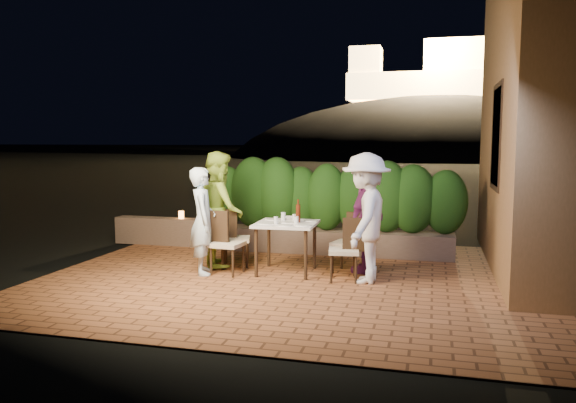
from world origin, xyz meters
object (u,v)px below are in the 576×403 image
(dining_table, at_px, (286,248))
(diner_blue, at_px, (203,221))
(beer_bottle, at_px, (298,211))
(bowl, at_px, (289,218))
(chair_right_back, at_px, (348,242))
(diner_green, at_px, (220,209))
(parapet_lamp, at_px, (181,215))
(chair_left_back, at_px, (236,238))
(chair_right_front, at_px, (344,249))
(diner_white, at_px, (366,218))
(diner_purple, at_px, (367,221))
(chair_left_front, at_px, (227,243))

(dining_table, xyz_separation_m, diner_blue, (-1.16, -0.36, 0.41))
(beer_bottle, height_order, bowl, beer_bottle)
(chair_right_back, height_order, diner_blue, diner_blue)
(beer_bottle, distance_m, diner_blue, 1.40)
(dining_table, relative_size, diner_green, 0.49)
(chair_right_back, height_order, diner_green, diner_green)
(parapet_lamp, bearing_deg, chair_left_back, -41.20)
(beer_bottle, height_order, diner_green, diner_green)
(chair_left_back, bearing_deg, chair_right_back, -16.35)
(chair_right_back, relative_size, parapet_lamp, 6.47)
(beer_bottle, bearing_deg, chair_right_front, -23.72)
(beer_bottle, height_order, parapet_lamp, beer_bottle)
(diner_white, xyz_separation_m, diner_purple, (-0.05, 0.58, -0.13))
(dining_table, bearing_deg, bowl, 98.59)
(chair_right_front, bearing_deg, diner_white, 172.02)
(chair_left_front, bearing_deg, dining_table, 25.43)
(diner_green, bearing_deg, diner_purple, -114.25)
(beer_bottle, relative_size, chair_left_front, 0.37)
(diner_purple, xyz_separation_m, parapet_lamp, (-3.59, 1.29, -0.20))
(bowl, distance_m, diner_purple, 1.19)
(chair_right_back, height_order, diner_white, diner_white)
(dining_table, distance_m, chair_right_front, 0.93)
(chair_right_front, height_order, diner_white, diner_white)
(beer_bottle, distance_m, chair_left_front, 1.14)
(beer_bottle, height_order, diner_white, diner_white)
(beer_bottle, relative_size, diner_blue, 0.22)
(dining_table, relative_size, beer_bottle, 2.56)
(bowl, xyz_separation_m, diner_white, (1.24, -0.57, 0.12))
(chair_left_back, bearing_deg, diner_purple, -14.36)
(chair_left_back, xyz_separation_m, diner_green, (-0.26, -0.01, 0.45))
(dining_table, relative_size, diner_blue, 0.56)
(chair_right_front, relative_size, diner_purple, 0.58)
(bowl, relative_size, diner_purple, 0.12)
(diner_blue, distance_m, diner_green, 0.60)
(bowl, relative_size, chair_left_back, 0.20)
(beer_bottle, relative_size, chair_right_front, 0.38)
(chair_left_back, xyz_separation_m, chair_right_back, (1.74, 0.02, 0.01))
(chair_left_front, bearing_deg, diner_white, 7.32)
(diner_green, relative_size, diner_purple, 1.17)
(dining_table, distance_m, chair_left_back, 0.90)
(beer_bottle, xyz_separation_m, chair_left_front, (-0.98, -0.35, -0.46))
(beer_bottle, xyz_separation_m, diner_purple, (0.98, 0.26, -0.15))
(diner_white, bearing_deg, diner_purple, -170.65)
(chair_left_back, relative_size, parapet_lamp, 6.38)
(chair_right_front, bearing_deg, parapet_lamp, -38.44)
(chair_left_front, distance_m, diner_blue, 0.48)
(beer_bottle, relative_size, diner_purple, 0.22)
(bowl, relative_size, chair_left_front, 0.19)
(diner_green, bearing_deg, parapet_lamp, 16.86)
(diner_blue, bearing_deg, chair_right_front, -111.60)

